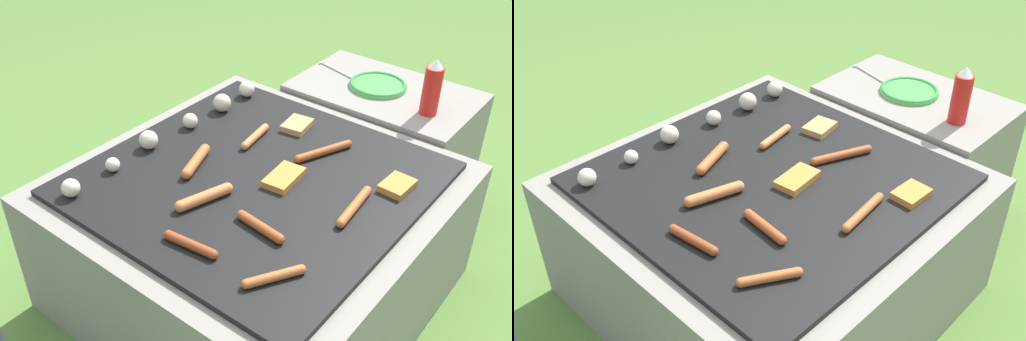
% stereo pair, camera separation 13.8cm
% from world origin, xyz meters
% --- Properties ---
extents(ground_plane, '(14.00, 14.00, 0.00)m').
position_xyz_m(ground_plane, '(0.00, 0.00, 0.00)').
color(ground_plane, '#567F38').
extents(grill, '(1.00, 1.00, 0.44)m').
position_xyz_m(grill, '(0.00, 0.00, 0.22)').
color(grill, gray).
rests_on(grill, ground_plane).
extents(side_ledge, '(0.41, 0.64, 0.44)m').
position_xyz_m(side_ledge, '(0.71, -0.02, 0.22)').
color(side_ledge, gray).
rests_on(side_ledge, ground_plane).
extents(sausage_back_right, '(0.16, 0.08, 0.03)m').
position_xyz_m(sausage_back_right, '(-0.07, 0.17, 0.45)').
color(sausage_back_right, '#B7602D').
rests_on(sausage_back_right, grill).
extents(sausage_front_left, '(0.19, 0.09, 0.02)m').
position_xyz_m(sausage_front_left, '(0.21, -0.09, 0.45)').
color(sausage_front_left, '#A34C23').
rests_on(sausage_front_left, grill).
extents(sausage_front_right, '(0.19, 0.04, 0.02)m').
position_xyz_m(sausage_front_right, '(0.04, -0.30, 0.45)').
color(sausage_front_right, '#B7602D').
rests_on(sausage_front_right, grill).
extents(sausage_mid_right, '(0.14, 0.09, 0.02)m').
position_xyz_m(sausage_mid_right, '(-0.29, -0.29, 0.45)').
color(sausage_mid_right, '#B7602D').
rests_on(sausage_mid_right, grill).
extents(sausage_front_center, '(0.17, 0.07, 0.03)m').
position_xyz_m(sausage_front_center, '(-0.18, 0.03, 0.45)').
color(sausage_front_center, '#C6753D').
rests_on(sausage_front_center, grill).
extents(sausage_back_center, '(0.15, 0.05, 0.02)m').
position_xyz_m(sausage_back_center, '(0.15, 0.13, 0.45)').
color(sausage_back_center, '#C6753D').
rests_on(sausage_back_center, grill).
extents(sausage_back_left, '(0.04, 0.15, 0.02)m').
position_xyz_m(sausage_back_left, '(-0.33, -0.07, 0.45)').
color(sausage_back_left, '#93421E').
rests_on(sausage_back_left, grill).
extents(sausage_mid_left, '(0.04, 0.16, 0.03)m').
position_xyz_m(sausage_mid_left, '(-0.18, -0.16, 0.45)').
color(sausage_mid_left, '#A34C23').
rests_on(sausage_mid_left, grill).
extents(bread_slice_left, '(0.11, 0.09, 0.02)m').
position_xyz_m(bread_slice_left, '(0.29, 0.07, 0.45)').
color(bread_slice_left, tan).
rests_on(bread_slice_left, grill).
extents(bread_slice_center, '(0.13, 0.09, 0.02)m').
position_xyz_m(bread_slice_center, '(0.03, -0.07, 0.45)').
color(bread_slice_center, '#D18438').
rests_on(bread_slice_center, grill).
extents(bread_slice_right, '(0.10, 0.08, 0.02)m').
position_xyz_m(bread_slice_right, '(0.20, -0.34, 0.45)').
color(bread_slice_right, '#D18438').
rests_on(bread_slice_right, grill).
extents(mushroom_row, '(0.80, 0.08, 0.06)m').
position_xyz_m(mushroom_row, '(0.04, 0.34, 0.47)').
color(mushroom_row, beige).
rests_on(mushroom_row, grill).
extents(plate_colorful, '(0.21, 0.21, 0.02)m').
position_xyz_m(plate_colorful, '(0.71, 0.01, 0.45)').
color(plate_colorful, '#4CB24C').
rests_on(plate_colorful, side_ledge).
extents(condiment_bottle, '(0.06, 0.06, 0.19)m').
position_xyz_m(condiment_bottle, '(0.65, -0.22, 0.53)').
color(condiment_bottle, red).
rests_on(condiment_bottle, side_ledge).
extents(fork_utensil, '(0.06, 0.17, 0.01)m').
position_xyz_m(fork_utensil, '(0.74, 0.21, 0.44)').
color(fork_utensil, silver).
rests_on(fork_utensil, side_ledge).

